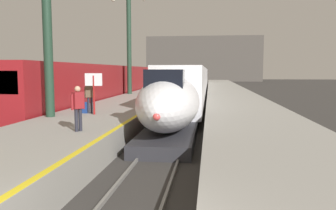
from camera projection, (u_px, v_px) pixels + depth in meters
platform_left at (142, 102)px, 29.92m from camera, size 4.80×110.00×1.05m
platform_right at (235, 103)px, 28.95m from camera, size 4.80×110.00×1.05m
platform_left_safety_stripe at (168, 96)px, 29.59m from camera, size 0.20×107.80×0.01m
rail_main_left at (182, 105)px, 32.29m from camera, size 0.08×110.00×0.12m
rail_main_right at (198, 105)px, 32.11m from camera, size 0.08×110.00×0.12m
rail_secondary_left at (100, 104)px, 33.26m from camera, size 0.08×110.00×0.12m
rail_secondary_right at (115, 104)px, 33.08m from camera, size 0.08×110.00×0.12m
highspeed_train_main at (194, 82)px, 39.61m from camera, size 2.92×57.64×3.60m
regional_train_adjacent at (109, 82)px, 33.72m from camera, size 2.85×36.60×3.80m
station_column_far at (129, 32)px, 32.43m from camera, size 4.00×0.68×9.98m
passenger_near_edge at (90, 95)px, 17.78m from camera, size 0.57×0.23×1.69m
passenger_mid_platform at (78, 105)px, 12.48m from camera, size 0.40×0.48×1.69m
rolling_suitcase at (84, 107)px, 17.93m from camera, size 0.40×0.22×0.98m
departure_info_board at (94, 85)px, 17.26m from camera, size 0.90×0.10×2.12m
terminus_back_wall at (204, 59)px, 105.07m from camera, size 36.00×2.00×14.00m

